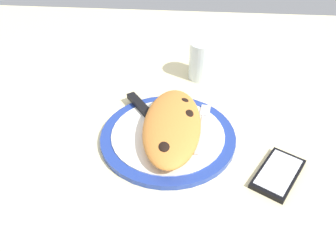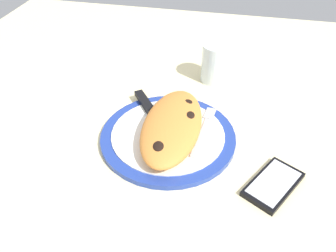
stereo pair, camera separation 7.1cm
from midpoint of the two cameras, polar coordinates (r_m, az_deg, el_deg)
ground_plane at (r=74.75cm, az=2.74°, el=-3.09°), size 150.00×150.00×3.00cm
plate at (r=73.26cm, az=2.79°, el=-1.80°), size 29.27×29.27×1.53cm
calzone at (r=70.97cm, az=3.53°, el=-0.16°), size 26.00×12.22×4.55cm
fork at (r=75.09cm, az=8.94°, el=-0.11°), size 16.84×3.62×0.40cm
knife at (r=78.33cm, az=-0.45°, el=2.62°), size 19.56×15.14×1.20cm
smartphone at (r=67.92cm, az=20.33°, el=-9.34°), size 14.14×12.16×1.16cm
water_glass at (r=92.19cm, az=10.24°, el=10.05°), size 7.40×7.40×10.34cm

